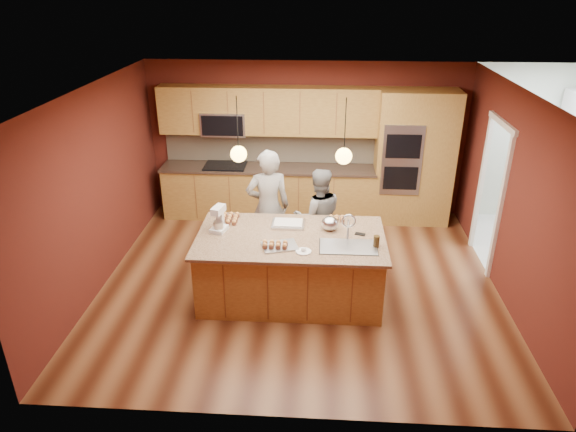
# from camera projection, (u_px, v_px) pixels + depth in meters

# --- Properties ---
(floor) EXTENTS (5.50, 5.50, 0.00)m
(floor) POSITION_uv_depth(u_px,v_px,m) (299.00, 281.00, 7.32)
(floor) COLOR #441F10
(floor) RESTS_ON ground
(ceiling) EXTENTS (5.50, 5.50, 0.00)m
(ceiling) POSITION_uv_depth(u_px,v_px,m) (301.00, 91.00, 6.18)
(ceiling) COLOR white
(ceiling) RESTS_ON ground
(wall_back) EXTENTS (5.50, 0.00, 5.50)m
(wall_back) POSITION_uv_depth(u_px,v_px,m) (306.00, 140.00, 9.02)
(wall_back) COLOR #501B14
(wall_back) RESTS_ON ground
(wall_front) EXTENTS (5.50, 0.00, 5.50)m
(wall_front) POSITION_uv_depth(u_px,v_px,m) (288.00, 303.00, 4.49)
(wall_front) COLOR #501B14
(wall_front) RESTS_ON ground
(wall_left) EXTENTS (0.00, 5.00, 5.00)m
(wall_left) POSITION_uv_depth(u_px,v_px,m) (97.00, 189.00, 6.91)
(wall_left) COLOR #501B14
(wall_left) RESTS_ON ground
(wall_right) EXTENTS (0.00, 5.00, 5.00)m
(wall_right) POSITION_uv_depth(u_px,v_px,m) (513.00, 199.00, 6.60)
(wall_right) COLOR #501B14
(wall_right) RESTS_ON ground
(cabinet_run) EXTENTS (3.74, 0.64, 2.30)m
(cabinet_run) POSITION_uv_depth(u_px,v_px,m) (267.00, 163.00, 8.98)
(cabinet_run) COLOR olive
(cabinet_run) RESTS_ON floor
(oven_column) EXTENTS (1.30, 0.62, 2.30)m
(oven_column) POSITION_uv_depth(u_px,v_px,m) (414.00, 158.00, 8.72)
(oven_column) COLOR olive
(oven_column) RESTS_ON floor
(doorway_trim) EXTENTS (0.08, 1.11, 2.20)m
(doorway_trim) POSITION_uv_depth(u_px,v_px,m) (490.00, 197.00, 7.45)
(doorway_trim) COLOR white
(doorway_trim) RESTS_ON wall_right
(pendant_left) EXTENTS (0.20, 0.20, 0.80)m
(pendant_left) POSITION_uv_depth(u_px,v_px,m) (239.00, 154.00, 6.21)
(pendant_left) COLOR black
(pendant_left) RESTS_ON ceiling
(pendant_right) EXTENTS (0.20, 0.20, 0.80)m
(pendant_right) POSITION_uv_depth(u_px,v_px,m) (344.00, 156.00, 6.13)
(pendant_right) COLOR black
(pendant_right) RESTS_ON ceiling
(island) EXTENTS (2.44, 1.37, 1.28)m
(island) POSITION_uv_depth(u_px,v_px,m) (292.00, 266.00, 6.82)
(island) COLOR olive
(island) RESTS_ON floor
(person_left) EXTENTS (0.72, 0.55, 1.76)m
(person_left) POSITION_uv_depth(u_px,v_px,m) (268.00, 207.00, 7.51)
(person_left) COLOR black
(person_left) RESTS_ON floor
(person_right) EXTENTS (0.82, 0.69, 1.50)m
(person_right) POSITION_uv_depth(u_px,v_px,m) (318.00, 217.00, 7.52)
(person_right) COLOR gray
(person_right) RESTS_ON floor
(stand_mixer) EXTENTS (0.24, 0.28, 0.34)m
(stand_mixer) POSITION_uv_depth(u_px,v_px,m) (219.00, 220.00, 6.73)
(stand_mixer) COLOR white
(stand_mixer) RESTS_ON island
(sheet_cake) EXTENTS (0.45, 0.33, 0.05)m
(sheet_cake) POSITION_uv_depth(u_px,v_px,m) (288.00, 224.00, 6.93)
(sheet_cake) COLOR silver
(sheet_cake) RESTS_ON island
(cooling_rack) EXTENTS (0.50, 0.41, 0.02)m
(cooling_rack) POSITION_uv_depth(u_px,v_px,m) (280.00, 246.00, 6.38)
(cooling_rack) COLOR #A0A2A8
(cooling_rack) RESTS_ON island
(mixing_bowl) EXTENTS (0.23, 0.23, 0.19)m
(mixing_bowl) POSITION_uv_depth(u_px,v_px,m) (330.00, 223.00, 6.78)
(mixing_bowl) COLOR silver
(mixing_bowl) RESTS_ON island
(plate) EXTENTS (0.19, 0.19, 0.01)m
(plate) POSITION_uv_depth(u_px,v_px,m) (303.00, 251.00, 6.25)
(plate) COLOR white
(plate) RESTS_ON island
(tumbler) EXTENTS (0.08, 0.08, 0.15)m
(tumbler) POSITION_uv_depth(u_px,v_px,m) (376.00, 241.00, 6.35)
(tumbler) COLOR #382912
(tumbler) RESTS_ON island
(phone) EXTENTS (0.15, 0.11, 0.01)m
(phone) POSITION_uv_depth(u_px,v_px,m) (360.00, 234.00, 6.68)
(phone) COLOR black
(phone) RESTS_ON island
(cupcakes_left) EXTENTS (0.25, 0.33, 0.07)m
(cupcakes_left) POSITION_uv_depth(u_px,v_px,m) (230.00, 218.00, 7.04)
(cupcakes_left) COLOR #CD8843
(cupcakes_left) RESTS_ON island
(cupcakes_rack) EXTENTS (0.33, 0.16, 0.07)m
(cupcakes_rack) POSITION_uv_depth(u_px,v_px,m) (275.00, 244.00, 6.32)
(cupcakes_rack) COLOR #CD8843
(cupcakes_rack) RESTS_ON island
(cupcakes_right) EXTENTS (0.23, 0.15, 0.07)m
(cupcakes_right) POSITION_uv_depth(u_px,v_px,m) (337.00, 218.00, 7.05)
(cupcakes_right) COLOR #CD8843
(cupcakes_right) RESTS_ON island
(dryer) EXTENTS (0.70, 0.72, 1.07)m
(dryer) POSITION_uv_depth(u_px,v_px,m) (565.00, 213.00, 8.19)
(dryer) COLOR white
(dryer) RESTS_ON floor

